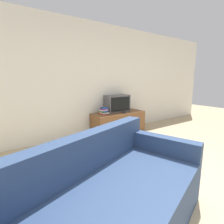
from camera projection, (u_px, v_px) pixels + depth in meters
ground_plane at (215, 214)px, 1.75m from camera, size 14.00×14.00×0.00m
wall_back at (82, 80)px, 3.95m from camera, size 9.00×0.06×2.60m
tv_stand at (118, 122)px, 4.37m from camera, size 1.35×0.50×0.52m
television at (117, 103)px, 4.38m from camera, size 0.64×0.29×0.42m
couch at (112, 205)px, 1.46m from camera, size 2.10×1.47×0.84m
book_stack at (104, 111)px, 4.10m from camera, size 0.19×0.23×0.16m
remote_on_stand at (125, 113)px, 4.23m from camera, size 0.09×0.17×0.02m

